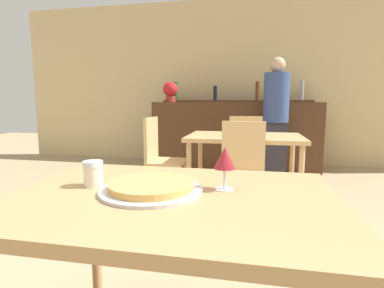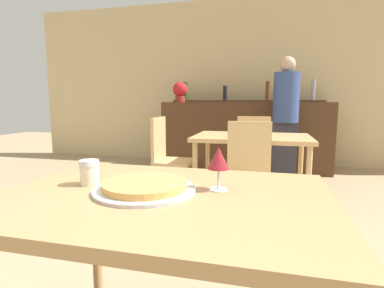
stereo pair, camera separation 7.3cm
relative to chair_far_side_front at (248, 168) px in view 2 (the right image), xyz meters
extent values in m
cube|color=#D1B784|center=(-0.20, 2.78, 0.89)|extent=(8.00, 0.05, 2.80)
cube|color=#A87F51|center=(-0.20, -1.57, 0.22)|extent=(1.15, 0.84, 0.04)
cylinder|color=#A87F51|center=(-0.71, -1.22, -0.15)|extent=(0.05, 0.05, 0.71)
cylinder|color=#A87F51|center=(0.32, -1.22, -0.15)|extent=(0.05, 0.05, 0.71)
cube|color=tan|center=(0.00, 0.55, 0.20)|extent=(1.16, 0.77, 0.04)
cylinder|color=tan|center=(-0.52, 0.23, -0.16)|extent=(0.05, 0.05, 0.69)
cylinder|color=tan|center=(0.52, 0.23, -0.16)|extent=(0.05, 0.05, 0.69)
cylinder|color=tan|center=(-0.52, 0.87, -0.16)|extent=(0.05, 0.05, 0.69)
cylinder|color=tan|center=(0.52, 0.87, -0.16)|extent=(0.05, 0.05, 0.69)
cube|color=#4C2D19|center=(-0.20, 2.27, 0.03)|extent=(2.60, 0.56, 1.07)
cube|color=#4C2D19|center=(-0.20, 2.41, 0.57)|extent=(2.39, 0.24, 0.03)
cylinder|color=#1E5123|center=(-1.21, 2.41, 0.74)|extent=(0.08, 0.08, 0.30)
cylinder|color=black|center=(-0.54, 2.41, 0.71)|extent=(0.06, 0.06, 0.24)
cylinder|color=#5B3314|center=(0.14, 2.41, 0.74)|extent=(0.06, 0.06, 0.30)
cylinder|color=#9999A3|center=(0.82, 2.41, 0.74)|extent=(0.06, 0.06, 0.31)
cube|color=tan|center=(0.00, -0.08, -0.09)|extent=(0.40, 0.40, 0.04)
cube|color=tan|center=(0.00, 0.10, 0.16)|extent=(0.38, 0.04, 0.47)
cylinder|color=tan|center=(-0.17, -0.25, -0.31)|extent=(0.03, 0.03, 0.40)
cylinder|color=tan|center=(0.17, -0.25, -0.31)|extent=(0.03, 0.03, 0.40)
cylinder|color=tan|center=(-0.17, 0.09, -0.31)|extent=(0.03, 0.03, 0.40)
cylinder|color=tan|center=(0.17, 0.09, -0.31)|extent=(0.03, 0.03, 0.40)
cube|color=tan|center=(0.00, 1.18, -0.09)|extent=(0.40, 0.40, 0.04)
cube|color=tan|center=(0.00, 1.00, 0.16)|extent=(0.38, 0.04, 0.47)
cylinder|color=tan|center=(0.17, 1.35, -0.31)|extent=(0.03, 0.03, 0.40)
cylinder|color=tan|center=(-0.17, 1.35, -0.31)|extent=(0.03, 0.03, 0.40)
cylinder|color=tan|center=(0.17, 1.01, -0.31)|extent=(0.03, 0.03, 0.40)
cylinder|color=tan|center=(-0.17, 1.01, -0.31)|extent=(0.03, 0.03, 0.40)
cube|color=tan|center=(-0.83, 0.55, -0.09)|extent=(0.40, 0.40, 0.04)
cube|color=tan|center=(-1.01, 0.55, 0.16)|extent=(0.04, 0.38, 0.47)
cylinder|color=tan|center=(-0.66, 0.38, -0.31)|extent=(0.03, 0.03, 0.40)
cylinder|color=tan|center=(-0.66, 0.72, -0.31)|extent=(0.03, 0.03, 0.40)
cylinder|color=tan|center=(-1.00, 0.38, -0.31)|extent=(0.03, 0.03, 0.40)
cylinder|color=tan|center=(-1.00, 0.72, -0.31)|extent=(0.03, 0.03, 0.40)
cylinder|color=#B7B7BC|center=(-0.28, -1.57, 0.25)|extent=(0.37, 0.37, 0.01)
cylinder|color=gold|center=(-0.28, -1.57, 0.27)|extent=(0.30, 0.30, 0.02)
cylinder|color=beige|center=(-0.52, -1.54, 0.28)|extent=(0.07, 0.07, 0.08)
cylinder|color=silver|center=(-0.52, -1.54, 0.33)|extent=(0.08, 0.08, 0.02)
cube|color=#2D2D38|center=(0.39, 1.69, -0.11)|extent=(0.32, 0.18, 0.80)
cylinder|color=#33477F|center=(0.39, 1.69, 0.62)|extent=(0.34, 0.34, 0.66)
sphere|color=tan|center=(0.39, 1.69, 1.05)|extent=(0.21, 0.21, 0.21)
cylinder|color=silver|center=(-0.02, -1.49, 0.24)|extent=(0.07, 0.07, 0.00)
cylinder|color=silver|center=(-0.02, -1.49, 0.28)|extent=(0.01, 0.01, 0.07)
cone|color=maroon|center=(-0.02, -1.49, 0.36)|extent=(0.08, 0.08, 0.08)
cylinder|color=maroon|center=(-1.25, 2.22, 0.61)|extent=(0.16, 0.16, 0.10)
sphere|color=red|center=(-1.25, 2.22, 0.77)|extent=(0.24, 0.24, 0.24)
camera|label=1|loc=(0.07, -2.56, 0.56)|focal=28.00mm
camera|label=2|loc=(0.14, -2.55, 0.56)|focal=28.00mm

